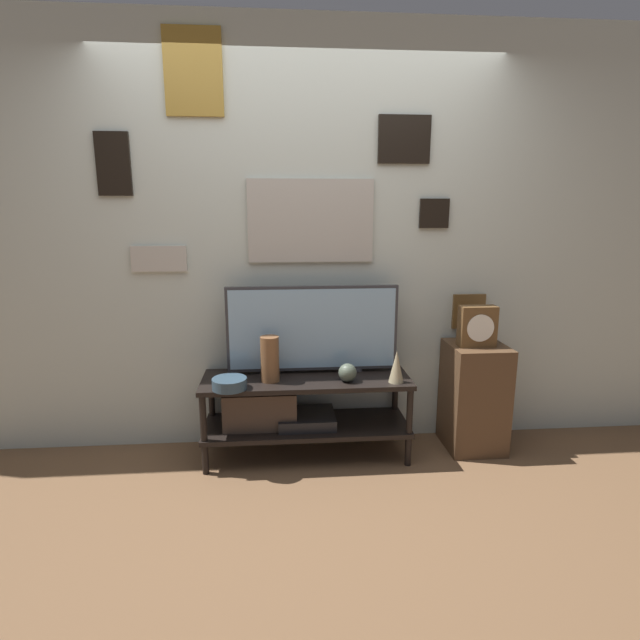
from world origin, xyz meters
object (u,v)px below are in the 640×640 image
object	(u,v)px
vase_tall_ceramic	(270,359)
mantel_clock	(477,326)
television	(313,329)
vase_wide_bowl	(230,383)
vase_slim_bronze	(396,366)
vase_round_glass	(348,373)

from	to	relation	value
vase_tall_ceramic	mantel_clock	distance (m)	1.32
television	vase_wide_bowl	distance (m)	0.63
vase_slim_bronze	mantel_clock	distance (m)	0.60
vase_tall_ceramic	television	bearing A→B (deg)	27.50
vase_slim_bronze	vase_tall_ceramic	bearing A→B (deg)	173.52
television	mantel_clock	world-z (taller)	television
mantel_clock	vase_tall_ceramic	bearing A→B (deg)	-178.21
vase_tall_ceramic	vase_slim_bronze	world-z (taller)	vase_tall_ceramic
television	mantel_clock	xyz separation A→B (m)	(1.04, -0.10, 0.02)
television	mantel_clock	size ratio (longest dim) A/B	4.18
vase_slim_bronze	mantel_clock	world-z (taller)	mantel_clock
vase_tall_ceramic	mantel_clock	xyz separation A→B (m)	(1.31, 0.04, 0.17)
vase_slim_bronze	mantel_clock	size ratio (longest dim) A/B	0.77
vase_slim_bronze	vase_wide_bowl	world-z (taller)	vase_slim_bronze
vase_slim_bronze	vase_wide_bowl	size ratio (longest dim) A/B	0.98
television	vase_tall_ceramic	size ratio (longest dim) A/B	3.86
television	vase_slim_bronze	size ratio (longest dim) A/B	5.43
television	vase_slim_bronze	distance (m)	0.58
vase_slim_bronze	vase_wide_bowl	xyz separation A→B (m)	(-1.01, -0.03, -0.07)
vase_round_glass	television	bearing A→B (deg)	136.52
vase_round_glass	vase_wide_bowl	distance (m)	0.71
television	vase_tall_ceramic	xyz separation A→B (m)	(-0.27, -0.14, -0.15)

